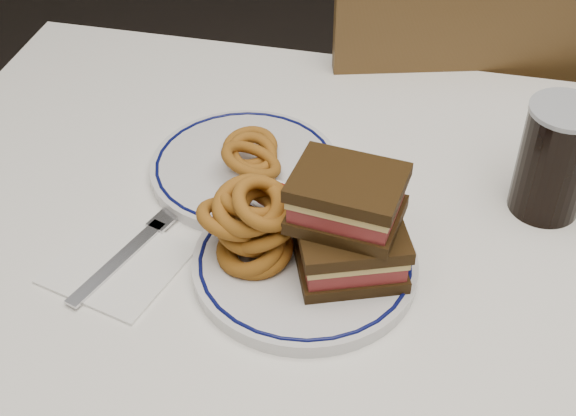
% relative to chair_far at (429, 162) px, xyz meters
% --- Properties ---
extents(dining_table, '(1.27, 0.87, 0.75)m').
position_rel_chair_far_xyz_m(dining_table, '(-0.03, -0.55, 0.17)').
color(dining_table, white).
rests_on(dining_table, floor).
extents(chair_far, '(0.50, 0.50, 0.88)m').
position_rel_chair_far_xyz_m(chair_far, '(0.00, 0.00, 0.00)').
color(chair_far, '#4A3318').
rests_on(chair_far, floor).
extents(main_plate, '(0.25, 0.25, 0.02)m').
position_rel_chair_far_xyz_m(main_plate, '(-0.12, -0.60, 0.28)').
color(main_plate, silver).
rests_on(main_plate, dining_table).
extents(reuben_sandwich, '(0.14, 0.13, 0.12)m').
position_rel_chair_far_xyz_m(reuben_sandwich, '(-0.07, -0.59, 0.35)').
color(reuben_sandwich, black).
rests_on(reuben_sandwich, main_plate).
extents(onion_rings_main, '(0.12, 0.10, 0.11)m').
position_rel_chair_far_xyz_m(onion_rings_main, '(-0.18, -0.60, 0.33)').
color(onion_rings_main, '#673A0D').
rests_on(onion_rings_main, main_plate).
extents(ketchup_ramekin, '(0.06, 0.06, 0.03)m').
position_rel_chair_far_xyz_m(ketchup_ramekin, '(-0.17, -0.53, 0.31)').
color(ketchup_ramekin, white).
rests_on(ketchup_ramekin, main_plate).
extents(beer_mug, '(0.13, 0.09, 0.15)m').
position_rel_chair_far_xyz_m(beer_mug, '(0.15, -0.42, 0.35)').
color(beer_mug, black).
rests_on(beer_mug, dining_table).
extents(far_plate, '(0.24, 0.24, 0.02)m').
position_rel_chair_far_xyz_m(far_plate, '(-0.23, -0.44, 0.28)').
color(far_plate, silver).
rests_on(far_plate, dining_table).
extents(onion_rings_far, '(0.10, 0.13, 0.06)m').
position_rel_chair_far_xyz_m(onion_rings_far, '(-0.22, -0.44, 0.31)').
color(onion_rings_far, '#673A0D').
rests_on(onion_rings_far, far_plate).
extents(napkin_fork, '(0.16, 0.18, 0.01)m').
position_rel_chair_far_xyz_m(napkin_fork, '(-0.32, -0.63, 0.28)').
color(napkin_fork, white).
rests_on(napkin_fork, dining_table).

